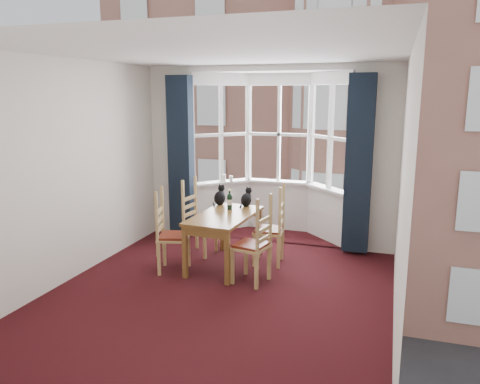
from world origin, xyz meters
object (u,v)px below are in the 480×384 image
at_px(dining_table, 225,221).
at_px(chair_right_near, 258,247).
at_px(chair_left_far, 195,223).
at_px(cat_right, 246,199).
at_px(wine_bottle, 230,201).
at_px(candle_tall, 224,178).
at_px(cat_left, 220,197).
at_px(candle_short, 231,179).
at_px(chair_right_far, 275,231).
at_px(chair_left_near, 167,237).

relative_size(dining_table, chair_right_near, 1.46).
height_order(chair_left_far, cat_right, cat_right).
height_order(dining_table, cat_right, cat_right).
relative_size(wine_bottle, candle_tall, 2.29).
height_order(cat_left, cat_right, cat_left).
relative_size(chair_right_near, candle_short, 8.71).
bearing_deg(candle_tall, wine_bottle, -66.73).
height_order(chair_right_near, wine_bottle, wine_bottle).
distance_m(chair_right_far, wine_bottle, 0.78).
relative_size(chair_left_near, cat_left, 2.93).
relative_size(wine_bottle, candle_short, 2.73).
distance_m(chair_left_near, wine_bottle, 1.04).
bearing_deg(candle_short, chair_left_near, -95.19).
bearing_deg(dining_table, chair_right_near, -36.87).
distance_m(chair_left_near, candle_tall, 2.10).
height_order(chair_left_far, wine_bottle, wine_bottle).
distance_m(chair_left_far, chair_right_far, 1.25).
relative_size(chair_left_far, cat_right, 3.10).
bearing_deg(cat_right, wine_bottle, -123.65).
height_order(chair_left_near, candle_tall, candle_tall).
relative_size(dining_table, wine_bottle, 4.67).
xyz_separation_m(chair_right_near, candle_tall, (-1.21, 2.09, 0.46)).
height_order(chair_right_near, candle_short, candle_short).
relative_size(chair_left_near, chair_left_far, 1.00).
bearing_deg(chair_left_far, chair_right_near, -34.17).
xyz_separation_m(chair_left_far, chair_right_far, (1.25, -0.07, 0.00)).
distance_m(cat_left, candle_short, 1.17).
bearing_deg(chair_left_far, candle_tall, 89.97).
xyz_separation_m(dining_table, chair_right_near, (0.60, -0.45, -0.17)).
xyz_separation_m(chair_left_near, chair_right_near, (1.28, -0.03, 0.00)).
xyz_separation_m(chair_left_near, cat_right, (0.82, 0.97, 0.38)).
distance_m(chair_left_near, cat_left, 1.10).
relative_size(cat_left, cat_right, 1.06).
bearing_deg(cat_left, cat_right, 3.95).
relative_size(chair_left_far, candle_tall, 7.31).
height_order(chair_right_near, cat_left, cat_left).
bearing_deg(wine_bottle, cat_right, 56.35).
xyz_separation_m(chair_left_near, wine_bottle, (0.65, 0.71, 0.39)).
bearing_deg(chair_right_near, cat_right, 114.72).
bearing_deg(chair_left_far, wine_bottle, -7.65).
bearing_deg(wine_bottle, chair_left_near, -132.28).
height_order(wine_bottle, candle_short, wine_bottle).
xyz_separation_m(chair_left_far, chair_right_near, (1.21, -0.82, 0.00)).
relative_size(chair_right_far, candle_tall, 7.31).
bearing_deg(dining_table, candle_short, 106.25).
bearing_deg(candle_tall, chair_right_far, -46.86).
relative_size(cat_left, wine_bottle, 1.09).
bearing_deg(chair_left_near, dining_table, 31.89).
xyz_separation_m(chair_right_far, cat_right, (-0.50, 0.25, 0.38)).
distance_m(chair_right_near, wine_bottle, 1.05).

